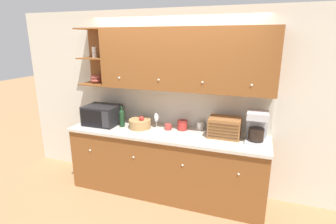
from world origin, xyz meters
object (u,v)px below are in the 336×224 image
(wine_glass, at_px, (156,118))
(mug, at_px, (200,126))
(wine_bottle, at_px, (122,117))
(storage_canister, at_px, (182,125))
(microwave, at_px, (102,115))
(bread_box, at_px, (225,127))
(fruit_basket, at_px, (140,124))
(mug_blue_second, at_px, (168,127))
(coffee_maker, at_px, (257,126))

(wine_glass, distance_m, mug, 0.64)
(wine_bottle, height_order, storage_canister, wine_bottle)
(wine_bottle, bearing_deg, storage_canister, 9.70)
(microwave, bearing_deg, bread_box, 2.44)
(fruit_basket, xyz_separation_m, mug, (0.84, 0.22, -0.01))
(wine_bottle, height_order, mug, wine_bottle)
(fruit_basket, relative_size, storage_canister, 2.25)
(mug, height_order, bread_box, bread_box)
(wine_bottle, relative_size, storage_canister, 2.17)
(fruit_basket, bearing_deg, mug_blue_second, 8.16)
(fruit_basket, distance_m, wine_glass, 0.25)
(wine_bottle, height_order, wine_glass, wine_bottle)
(wine_bottle, distance_m, wine_glass, 0.51)
(bread_box, bearing_deg, fruit_basket, -177.70)
(wine_glass, distance_m, bread_box, 0.98)
(mug, relative_size, bread_box, 0.27)
(wine_glass, relative_size, mug, 2.06)
(mug_blue_second, bearing_deg, coffee_maker, -2.03)
(fruit_basket, distance_m, bread_box, 1.21)
(fruit_basket, height_order, mug, fruit_basket)
(wine_bottle, height_order, coffee_maker, coffee_maker)
(microwave, bearing_deg, mug, 9.90)
(bread_box, relative_size, coffee_maker, 1.03)
(fruit_basket, distance_m, mug, 0.87)
(storage_canister, distance_m, bread_box, 0.61)
(microwave, distance_m, storage_canister, 1.23)
(microwave, relative_size, bread_box, 1.22)
(wine_glass, xyz_separation_m, storage_canister, (0.38, 0.05, -0.08))
(mug, distance_m, coffee_maker, 0.80)
(storage_canister, relative_size, coffee_maker, 0.36)
(wine_glass, distance_m, storage_canister, 0.39)
(fruit_basket, relative_size, mug_blue_second, 3.09)
(wine_glass, distance_m, mug_blue_second, 0.21)
(mug_blue_second, xyz_separation_m, mug, (0.43, 0.17, 0.01))
(storage_canister, relative_size, bread_box, 0.35)
(microwave, xyz_separation_m, fruit_basket, (0.61, 0.03, -0.08))
(wine_bottle, distance_m, fruit_basket, 0.29)
(microwave, distance_m, coffee_maker, 2.21)
(coffee_maker, bearing_deg, storage_canister, 173.87)
(mug_blue_second, height_order, coffee_maker, coffee_maker)
(microwave, distance_m, mug_blue_second, 1.03)
(storage_canister, xyz_separation_m, mug, (0.24, 0.10, -0.02))
(wine_bottle, relative_size, mug_blue_second, 2.99)
(mug, bearing_deg, storage_canister, -156.97)
(microwave, relative_size, mug, 4.53)
(microwave, bearing_deg, wine_bottle, 0.43)
(fruit_basket, xyz_separation_m, bread_box, (1.20, 0.05, 0.06))
(mug, bearing_deg, mug_blue_second, -158.91)
(storage_canister, distance_m, coffee_maker, 1.01)
(fruit_basket, bearing_deg, wine_glass, 17.80)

